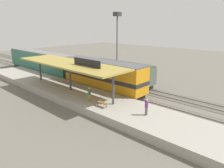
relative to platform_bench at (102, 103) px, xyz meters
The scene contains 12 objects.
ground_plane 11.10m from the platform_bench, 43.46° to the left, with size 120.00×120.00×0.00m, color #666056.
track_near 9.76m from the platform_bench, 51.64° to the left, with size 3.20×110.00×0.16m.
track_far 13.10m from the platform_bench, 35.57° to the left, with size 3.20×110.00×0.16m.
platform 7.76m from the platform_bench, 79.54° to the left, with size 6.00×44.00×0.90m, color #9E998E.
station_canopy 8.26m from the platform_bench, 79.41° to the left, with size 5.20×18.00×4.70m.
platform_bench is the anchor object (origin of this frame).
locomotive 8.51m from the platform_bench, 44.75° to the left, with size 2.93×14.43×4.44m.
passenger_carriage_single 24.71m from the platform_bench, 75.93° to the left, with size 2.90×20.00×4.24m.
freight_car 12.40m from the platform_bench, 31.11° to the left, with size 2.80×12.00×3.54m.
light_mast 18.44m from the platform_bench, 35.89° to the left, with size 1.10×1.10×11.70m.
person_waiting 5.12m from the platform_bench, 74.02° to the right, with size 0.34×0.34×1.71m.
person_walking 2.33m from the platform_bench, 85.61° to the left, with size 0.34×0.34×1.71m.
Camera 1 is at (-21.31, -23.28, 9.73)m, focal length 34.01 mm.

